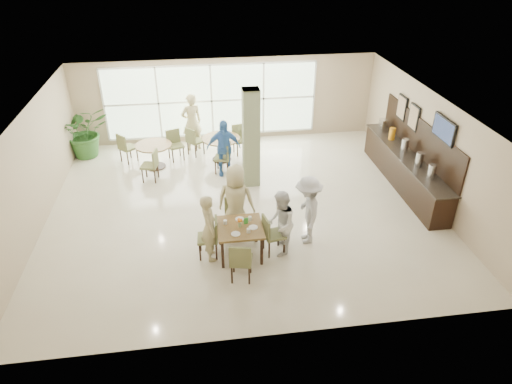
{
  "coord_description": "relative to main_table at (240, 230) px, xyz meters",
  "views": [
    {
      "loc": [
        -1.07,
        -10.26,
        6.46
      ],
      "look_at": [
        0.2,
        -1.2,
        1.1
      ],
      "focal_mm": 32.0,
      "sensor_mm": 36.0,
      "label": 1
    }
  ],
  "objects": [
    {
      "name": "framed_art_a",
      "position": [
        5.22,
        3.05,
        1.19
      ],
      "size": [
        0.05,
        0.55,
        0.7
      ],
      "color": "black",
      "rests_on": "ground"
    },
    {
      "name": "chairs_table_left",
      "position": [
        -2.21,
        4.71,
        -0.19
      ],
      "size": [
        2.08,
        1.94,
        0.95
      ],
      "color": "#5C6738",
      "rests_on": "ground"
    },
    {
      "name": "room_shell",
      "position": [
        0.28,
        2.05,
        1.04
      ],
      "size": [
        10.0,
        10.0,
        10.0
      ],
      "color": "white",
      "rests_on": "ground"
    },
    {
      "name": "tabletop_clutter",
      "position": [
        0.04,
        0.01,
        0.15
      ],
      "size": [
        0.73,
        0.76,
        0.21
      ],
      "color": "white",
      "rests_on": "main_table"
    },
    {
      "name": "round_table_left",
      "position": [
        -2.12,
        4.68,
        -0.09
      ],
      "size": [
        1.09,
        1.09,
        0.75
      ],
      "color": "brown",
      "rests_on": "ground"
    },
    {
      "name": "teen_far",
      "position": [
        0.0,
        0.82,
        0.25
      ],
      "size": [
        0.99,
        0.73,
        1.82
      ],
      "primitive_type": "imported",
      "rotation": [
        0.0,
        0.0,
        2.83
      ],
      "color": "tan",
      "rests_on": "ground"
    },
    {
      "name": "round_table_right",
      "position": [
        -0.06,
        4.91,
        -0.07
      ],
      "size": [
        1.18,
        1.18,
        0.75
      ],
      "color": "brown",
      "rests_on": "ground"
    },
    {
      "name": "wall_tv",
      "position": [
        5.22,
        1.45,
        1.49
      ],
      "size": [
        0.06,
        1.0,
        0.58
      ],
      "color": "black",
      "rests_on": "ground"
    },
    {
      "name": "window_bank",
      "position": [
        -0.22,
        6.51,
        0.74
      ],
      "size": [
        7.0,
        0.04,
        7.0
      ],
      "color": "silver",
      "rests_on": "ground"
    },
    {
      "name": "teen_standing",
      "position": [
        1.6,
        0.31,
        0.18
      ],
      "size": [
        0.71,
        1.14,
        1.69
      ],
      "primitive_type": "imported",
      "rotation": [
        0.0,
        0.0,
        -1.65
      ],
      "color": "#B8B8BB",
      "rests_on": "ground"
    },
    {
      "name": "adult_a",
      "position": [
        -0.04,
        3.94,
        0.19
      ],
      "size": [
        1.01,
        0.59,
        1.7
      ],
      "primitive_type": "imported",
      "rotation": [
        0.0,
        0.0,
        0.02
      ],
      "color": "#3F75BF",
      "rests_on": "ground"
    },
    {
      "name": "buffet_counter",
      "position": [
        4.98,
        2.56,
        -0.11
      ],
      "size": [
        0.64,
        4.7,
        1.95
      ],
      "color": "black",
      "rests_on": "ground"
    },
    {
      "name": "ground",
      "position": [
        0.28,
        2.05,
        -0.66
      ],
      "size": [
        10.0,
        10.0,
        0.0
      ],
      "primitive_type": "plane",
      "color": "beige",
      "rests_on": "ground"
    },
    {
      "name": "chairs_table_right",
      "position": [
        -0.11,
        4.91,
        -0.19
      ],
      "size": [
        2.04,
        1.94,
        0.95
      ],
      "color": "#5C6738",
      "rests_on": "ground"
    },
    {
      "name": "framed_art_b",
      "position": [
        5.22,
        3.85,
        1.19
      ],
      "size": [
        0.05,
        0.55,
        0.7
      ],
      "color": "black",
      "rests_on": "ground"
    },
    {
      "name": "adult_b",
      "position": [
        0.86,
        4.89,
        0.14
      ],
      "size": [
        0.82,
        1.56,
        1.61
      ],
      "primitive_type": "imported",
      "rotation": [
        0.0,
        0.0,
        -1.69
      ],
      "color": "white",
      "rests_on": "ground"
    },
    {
      "name": "teen_right",
      "position": [
        0.9,
        -0.04,
        0.12
      ],
      "size": [
        0.72,
        0.85,
        1.56
      ],
      "primitive_type": "imported",
      "rotation": [
        0.0,
        0.0,
        -1.76
      ],
      "color": "white",
      "rests_on": "ground"
    },
    {
      "name": "column",
      "position": [
        0.68,
        3.25,
        0.74
      ],
      "size": [
        0.45,
        0.45,
        2.8
      ],
      "primitive_type": "cube",
      "color": "#727B55",
      "rests_on": "ground"
    },
    {
      "name": "potted_plant",
      "position": [
        -4.3,
        5.82,
        0.16
      ],
      "size": [
        1.97,
        1.97,
        1.65
      ],
      "primitive_type": "imported",
      "rotation": [
        0.0,
        0.0,
        0.43
      ],
      "color": "#2E6026",
      "rests_on": "ground"
    },
    {
      "name": "teen_left",
      "position": [
        -0.66,
        -0.01,
        0.13
      ],
      "size": [
        0.45,
        0.63,
        1.59
      ],
      "primitive_type": "imported",
      "rotation": [
        0.0,
        0.0,
        1.7
      ],
      "color": "tan",
      "rests_on": "ground"
    },
    {
      "name": "chairs_main_table",
      "position": [
        -0.02,
        -0.01,
        -0.19
      ],
      "size": [
        1.98,
        2.06,
        0.95
      ],
      "color": "#5C6738",
      "rests_on": "ground"
    },
    {
      "name": "adult_standing",
      "position": [
        -0.93,
        5.84,
        0.29
      ],
      "size": [
        0.8,
        0.66,
        1.9
      ],
      "primitive_type": "imported",
      "rotation": [
        0.0,
        0.0,
        3.49
      ],
      "color": "tan",
      "rests_on": "ground"
    },
    {
      "name": "main_table",
      "position": [
        0.0,
        0.0,
        0.0
      ],
      "size": [
        1.01,
        1.01,
        0.75
      ],
      "color": "brown",
      "rests_on": "ground"
    }
  ]
}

